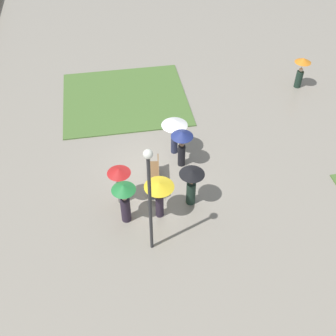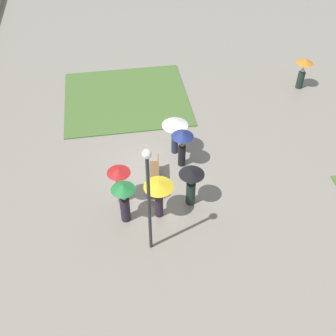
{
  "view_description": "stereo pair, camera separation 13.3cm",
  "coord_description": "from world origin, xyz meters",
  "px_view_note": "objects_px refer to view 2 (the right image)",
  "views": [
    {
      "loc": [
        13.53,
        -1.87,
        13.3
      ],
      "look_at": [
        0.71,
        0.34,
        0.91
      ],
      "focal_mm": 45.0,
      "sensor_mm": 36.0,
      "label": 1
    },
    {
      "loc": [
        13.55,
        -1.74,
        13.3
      ],
      "look_at": [
        0.71,
        0.34,
        0.91
      ],
      "focal_mm": 45.0,
      "sensor_mm": 36.0,
      "label": 2
    }
  ],
  "objects_px": {
    "lamp_post": "(148,191)",
    "crowd_person_navy": "(182,142)",
    "crowd_person_green": "(124,198)",
    "crowd_person_yellow": "(159,191)",
    "crowd_person_white": "(175,127)",
    "crowd_person_black": "(191,182)",
    "crowd_person_red": "(119,178)",
    "park_bench": "(156,176)",
    "lone_walker_near_lawn": "(303,69)"
  },
  "relations": [
    {
      "from": "park_bench",
      "to": "crowd_person_green",
      "type": "distance_m",
      "value": 2.45
    },
    {
      "from": "crowd_person_red",
      "to": "crowd_person_white",
      "type": "bearing_deg",
      "value": 145.43
    },
    {
      "from": "crowd_person_yellow",
      "to": "lamp_post",
      "type": "bearing_deg",
      "value": 22.98
    },
    {
      "from": "lone_walker_near_lawn",
      "to": "lamp_post",
      "type": "bearing_deg",
      "value": 139.56
    },
    {
      "from": "crowd_person_white",
      "to": "crowd_person_red",
      "type": "relative_size",
      "value": 1.0
    },
    {
      "from": "crowd_person_navy",
      "to": "crowd_person_red",
      "type": "relative_size",
      "value": 1.02
    },
    {
      "from": "lamp_post",
      "to": "crowd_person_black",
      "type": "xyz_separation_m",
      "value": [
        -1.99,
        1.93,
        -1.91
      ]
    },
    {
      "from": "lone_walker_near_lawn",
      "to": "crowd_person_red",
      "type": "bearing_deg",
      "value": 128.57
    },
    {
      "from": "crowd_person_navy",
      "to": "crowd_person_white",
      "type": "bearing_deg",
      "value": -34.38
    },
    {
      "from": "park_bench",
      "to": "crowd_person_red",
      "type": "distance_m",
      "value": 1.95
    },
    {
      "from": "park_bench",
      "to": "crowd_person_navy",
      "type": "height_order",
      "value": "crowd_person_navy"
    },
    {
      "from": "crowd_person_white",
      "to": "crowd_person_green",
      "type": "height_order",
      "value": "crowd_person_green"
    },
    {
      "from": "crowd_person_green",
      "to": "crowd_person_red",
      "type": "distance_m",
      "value": 1.03
    },
    {
      "from": "crowd_person_red",
      "to": "park_bench",
      "type": "bearing_deg",
      "value": 125.9
    },
    {
      "from": "crowd_person_white",
      "to": "crowd_person_black",
      "type": "height_order",
      "value": "crowd_person_white"
    },
    {
      "from": "crowd_person_navy",
      "to": "crowd_person_yellow",
      "type": "relative_size",
      "value": 1.02
    },
    {
      "from": "crowd_person_black",
      "to": "crowd_person_navy",
      "type": "bearing_deg",
      "value": -137.12
    },
    {
      "from": "crowd_person_red",
      "to": "crowd_person_yellow",
      "type": "bearing_deg",
      "value": 65.58
    },
    {
      "from": "park_bench",
      "to": "crowd_person_yellow",
      "type": "height_order",
      "value": "crowd_person_yellow"
    },
    {
      "from": "crowd_person_green",
      "to": "crowd_person_yellow",
      "type": "height_order",
      "value": "crowd_person_green"
    },
    {
      "from": "crowd_person_white",
      "to": "crowd_person_red",
      "type": "bearing_deg",
      "value": 59.32
    },
    {
      "from": "crowd_person_green",
      "to": "crowd_person_black",
      "type": "relative_size",
      "value": 1.08
    },
    {
      "from": "crowd_person_black",
      "to": "lone_walker_near_lawn",
      "type": "bearing_deg",
      "value": 178.71
    },
    {
      "from": "lamp_post",
      "to": "crowd_person_navy",
      "type": "xyz_separation_m",
      "value": [
        -4.35,
        2.0,
        -1.76
      ]
    },
    {
      "from": "crowd_person_white",
      "to": "crowd_person_yellow",
      "type": "height_order",
      "value": "crowd_person_white"
    },
    {
      "from": "lamp_post",
      "to": "crowd_person_white",
      "type": "bearing_deg",
      "value": 160.85
    },
    {
      "from": "lamp_post",
      "to": "crowd_person_red",
      "type": "bearing_deg",
      "value": -160.19
    },
    {
      "from": "park_bench",
      "to": "lamp_post",
      "type": "distance_m",
      "value": 4.27
    },
    {
      "from": "lamp_post",
      "to": "crowd_person_white",
      "type": "height_order",
      "value": "lamp_post"
    },
    {
      "from": "crowd_person_green",
      "to": "crowd_person_red",
      "type": "bearing_deg",
      "value": -98.59
    },
    {
      "from": "crowd_person_white",
      "to": "crowd_person_yellow",
      "type": "bearing_deg",
      "value": 85.5
    },
    {
      "from": "crowd_person_white",
      "to": "crowd_person_navy",
      "type": "height_order",
      "value": "crowd_person_navy"
    },
    {
      "from": "crowd_person_yellow",
      "to": "lone_walker_near_lawn",
      "type": "xyz_separation_m",
      "value": [
        -8.13,
        9.28,
        -0.23
      ]
    },
    {
      "from": "crowd_person_green",
      "to": "crowd_person_red",
      "type": "relative_size",
      "value": 1.05
    },
    {
      "from": "lamp_post",
      "to": "crowd_person_yellow",
      "type": "xyz_separation_m",
      "value": [
        -1.52,
        0.54,
        -1.7
      ]
    },
    {
      "from": "park_bench",
      "to": "crowd_person_white",
      "type": "distance_m",
      "value": 2.51
    },
    {
      "from": "park_bench",
      "to": "crowd_person_yellow",
      "type": "relative_size",
      "value": 1.09
    },
    {
      "from": "lamp_post",
      "to": "crowd_person_navy",
      "type": "distance_m",
      "value": 5.1
    },
    {
      "from": "crowd_person_red",
      "to": "lamp_post",
      "type": "bearing_deg",
      "value": 30.39
    },
    {
      "from": "crowd_person_black",
      "to": "lone_walker_near_lawn",
      "type": "relative_size",
      "value": 1.01
    },
    {
      "from": "park_bench",
      "to": "crowd_person_black",
      "type": "bearing_deg",
      "value": 51.83
    },
    {
      "from": "crowd_person_yellow",
      "to": "crowd_person_red",
      "type": "relative_size",
      "value": 1.0
    },
    {
      "from": "park_bench",
      "to": "crowd_person_green",
      "type": "xyz_separation_m",
      "value": [
        1.77,
        -1.49,
        0.8
      ]
    },
    {
      "from": "park_bench",
      "to": "crowd_person_navy",
      "type": "xyz_separation_m",
      "value": [
        -1.06,
        1.33,
        0.87
      ]
    },
    {
      "from": "crowd_person_navy",
      "to": "crowd_person_red",
      "type": "height_order",
      "value": "crowd_person_navy"
    },
    {
      "from": "lamp_post",
      "to": "crowd_person_yellow",
      "type": "height_order",
      "value": "lamp_post"
    },
    {
      "from": "lamp_post",
      "to": "crowd_person_black",
      "type": "height_order",
      "value": "lamp_post"
    },
    {
      "from": "crowd_person_white",
      "to": "crowd_person_red",
      "type": "height_order",
      "value": "crowd_person_white"
    },
    {
      "from": "lamp_post",
      "to": "lone_walker_near_lawn",
      "type": "height_order",
      "value": "lamp_post"
    },
    {
      "from": "crowd_person_green",
      "to": "crowd_person_yellow",
      "type": "relative_size",
      "value": 1.06
    }
  ]
}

